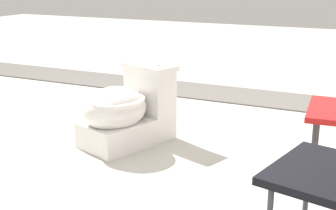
{
  "coord_description": "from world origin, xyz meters",
  "views": [
    {
      "loc": [
        2.64,
        1.64,
        1.12
      ],
      "look_at": [
        0.08,
        0.46,
        0.3
      ],
      "focal_mm": 50.0,
      "sensor_mm": 36.0,
      "label": 1
    }
  ],
  "objects": [
    {
      "name": "ground_plane",
      "position": [
        0.0,
        0.0,
        0.0
      ],
      "size": [
        14.0,
        14.0,
        0.0
      ],
      "primitive_type": "plane",
      "color": "#B7B2A8"
    },
    {
      "name": "gravel_strip",
      "position": [
        -1.4,
        0.5,
        0.01
      ],
      "size": [
        0.56,
        8.0,
        0.01
      ],
      "primitive_type": "cube",
      "color": "#605B56",
      "rests_on": "ground"
    },
    {
      "name": "toilet",
      "position": [
        0.09,
        0.15,
        0.22
      ],
      "size": [
        0.72,
        0.56,
        0.52
      ],
      "rotation": [
        0.0,
        0.0,
        -0.35
      ],
      "color": "white",
      "rests_on": "ground"
    }
  ]
}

